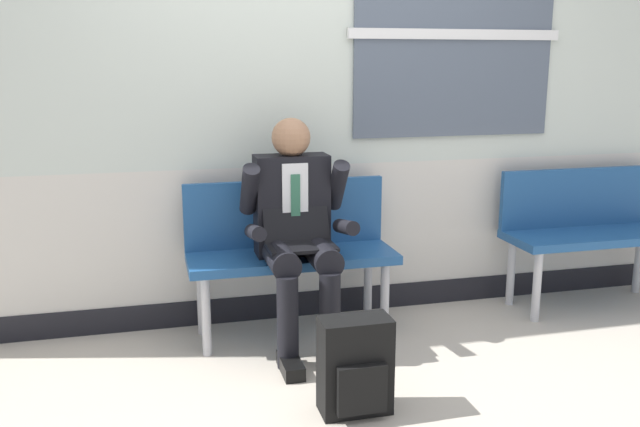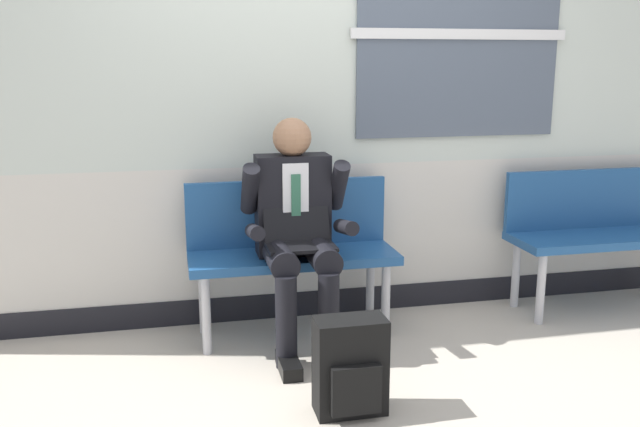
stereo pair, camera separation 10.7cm
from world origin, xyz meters
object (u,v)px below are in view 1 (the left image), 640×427
Objects in this scene: bench_with_person at (289,244)px; backpack at (355,367)px; bench_empty at (588,225)px; person_seated at (297,228)px.

bench_with_person reaches higher than backpack.
person_seated is at bearing -174.28° from bench_empty.
person_seated reaches higher than backpack.
backpack is (0.09, -0.99, -0.31)m from bench_with_person.
person_seated is 0.91m from backpack.
backpack is (0.09, -0.79, -0.45)m from person_seated.
person_seated is (0.00, -0.19, 0.14)m from bench_with_person.
person_seated reaches higher than bench_with_person.
bench_with_person is 2.64× the size of backpack.
person_seated is at bearing -90.00° from bench_with_person.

